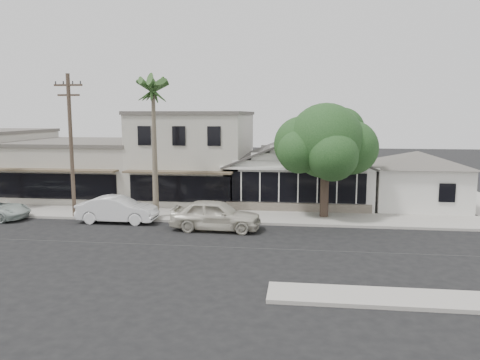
# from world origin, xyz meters

# --- Properties ---
(ground) EXTENTS (140.00, 140.00, 0.00)m
(ground) POSITION_xyz_m (0.00, 0.00, 0.00)
(ground) COLOR black
(ground) RESTS_ON ground
(sidewalk_north) EXTENTS (90.00, 3.50, 0.15)m
(sidewalk_north) POSITION_xyz_m (-8.00, 6.75, 0.07)
(sidewalk_north) COLOR #9E9991
(sidewalk_north) RESTS_ON ground
(corner_shop) EXTENTS (10.40, 8.60, 5.10)m
(corner_shop) POSITION_xyz_m (5.00, 12.47, 2.62)
(corner_shop) COLOR white
(corner_shop) RESTS_ON ground
(side_cottage) EXTENTS (6.00, 6.00, 3.00)m
(side_cottage) POSITION_xyz_m (13.20, 11.50, 1.50)
(side_cottage) COLOR white
(side_cottage) RESTS_ON ground
(row_building_near) EXTENTS (8.00, 10.00, 6.50)m
(row_building_near) POSITION_xyz_m (-3.00, 13.50, 3.25)
(row_building_near) COLOR beige
(row_building_near) RESTS_ON ground
(row_building_midnear) EXTENTS (10.00, 10.00, 4.20)m
(row_building_midnear) POSITION_xyz_m (-12.00, 13.50, 2.10)
(row_building_midnear) COLOR #BDB6AA
(row_building_midnear) RESTS_ON ground
(utility_pole) EXTENTS (1.80, 0.24, 9.00)m
(utility_pole) POSITION_xyz_m (-9.00, 5.20, 4.79)
(utility_pole) COLOR brown
(utility_pole) RESTS_ON ground
(car_0) EXTENTS (5.22, 2.27, 1.75)m
(car_0) POSITION_xyz_m (0.40, 3.42, 0.88)
(car_0) COLOR beige
(car_0) RESTS_ON ground
(car_1) EXTENTS (4.83, 1.69, 1.59)m
(car_1) POSITION_xyz_m (-5.88, 4.54, 0.80)
(car_1) COLOR white
(car_1) RESTS_ON ground
(shade_tree) EXTENTS (6.53, 5.90, 7.24)m
(shade_tree) POSITION_xyz_m (6.60, 7.33, 4.77)
(shade_tree) COLOR #402F26
(shade_tree) RESTS_ON ground
(palm_east) EXTENTS (2.67, 2.67, 9.27)m
(palm_east) POSITION_xyz_m (-3.82, 5.68, 7.98)
(palm_east) COLOR #726651
(palm_east) RESTS_ON ground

